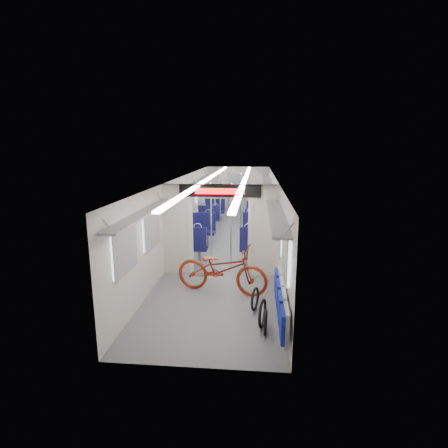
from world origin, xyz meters
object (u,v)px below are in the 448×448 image
seat_bay_far_left (212,212)px  seat_bay_near_left (196,234)px  seat_bay_near_right (257,234)px  stanchion_near_right (231,227)px  stanchion_far_left (220,206)px  bike_hoop_b (262,315)px  stanchion_near_left (211,226)px  flip_bench (281,301)px  bicycle (222,269)px  seat_bay_far_right (257,215)px  bike_hoop_a (265,324)px  stanchion_far_right (241,205)px  bike_hoop_c (255,300)px

seat_bay_far_left → seat_bay_near_left: bearing=-90.0°
seat_bay_near_left → seat_bay_near_right: size_ratio=0.98×
stanchion_near_right → stanchion_far_left: size_ratio=1.00×
bike_hoop_b → stanchion_near_left: (-1.33, 3.12, 0.91)m
bike_hoop_b → seat_bay_far_left: (-1.98, 8.46, 0.29)m
stanchion_near_right → flip_bench: bearing=-70.9°
bicycle → stanchion_near_left: (-0.44, 1.65, 0.60)m
seat_bay_near_left → seat_bay_far_left: size_ratio=1.16×
seat_bay_far_right → stanchion_near_right: bearing=-98.2°
bike_hoop_a → seat_bay_near_right: (-0.16, 4.86, 0.37)m
stanchion_near_right → stanchion_far_left: (-0.63, 3.36, 0.00)m
bike_hoop_b → stanchion_near_right: size_ratio=0.23×
seat_bay_far_left → stanchion_far_right: size_ratio=0.85×
bike_hoop_b → stanchion_far_left: size_ratio=0.23×
seat_bay_near_right → bicycle: bearing=-104.0°
stanchion_near_left → stanchion_far_right: 3.62m
seat_bay_far_left → stanchion_near_left: size_ratio=0.85×
stanchion_far_left → seat_bay_near_right: bearing=-54.0°
seat_bay_near_right → stanchion_far_right: bearing=106.1°
bike_hoop_a → bike_hoop_c: bike_hoop_c is taller
bike_hoop_c → seat_bay_near_right: size_ratio=0.21×
bike_hoop_c → seat_bay_near_left: seat_bay_near_left is taller
seat_bay_near_left → seat_bay_near_right: bearing=3.2°
flip_bench → bike_hoop_a: flip_bench is taller
bike_hoop_b → stanchion_far_left: stanchion_far_left is taller
seat_bay_near_right → seat_bay_far_right: 3.24m
bike_hoop_c → stanchion_far_left: (-1.29, 5.76, 0.94)m
seat_bay_far_right → stanchion_near_left: size_ratio=0.89×
seat_bay_far_right → stanchion_near_right: size_ratio=0.89×
stanchion_near_left → bike_hoop_b: bearing=-67.0°
bike_hoop_c → stanchion_near_left: (-1.19, 2.47, 0.94)m
seat_bay_near_right → stanchion_far_left: 2.32m
flip_bench → stanchion_far_left: 6.81m
bike_hoop_c → stanchion_far_left: 5.98m
flip_bench → bike_hoop_a: 0.47m
bike_hoop_c → seat_bay_far_right: (0.03, 7.18, 0.33)m
flip_bench → bike_hoop_a: bearing=-155.7°
seat_bay_near_right → stanchion_far_left: size_ratio=1.01×
stanchion_far_left → seat_bay_far_right: bearing=47.0°
bike_hoop_b → bike_hoop_c: 0.67m
seat_bay_near_left → bike_hoop_a: bearing=-66.9°
stanchion_far_left → stanchion_far_right: bearing=20.4°
bicycle → stanchion_far_left: bearing=18.6°
bike_hoop_c → stanchion_near_left: stanchion_near_left is taller
bicycle → stanchion_far_left: stanchion_far_left is taller
seat_bay_far_left → stanchion_near_left: stanchion_near_left is taller
seat_bay_far_left → stanchion_near_left: bearing=-83.0°
flip_bench → seat_bay_far_right: seat_bay_far_right is taller
bike_hoop_a → seat_bay_far_left: (-2.03, 8.72, 0.32)m
stanchion_near_left → stanchion_far_left: size_ratio=1.00×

